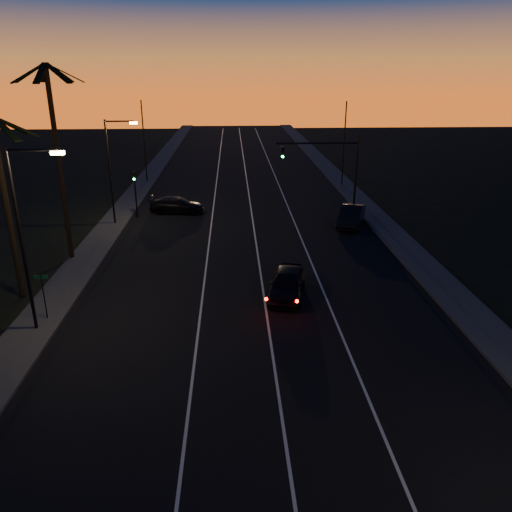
{
  "coord_description": "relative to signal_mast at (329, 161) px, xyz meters",
  "views": [
    {
      "loc": [
        -1.19,
        -2.34,
        12.14
      ],
      "look_at": [
        0.04,
        23.35,
        2.49
      ],
      "focal_mm": 35.0,
      "sensor_mm": 36.0,
      "label": 1
    }
  ],
  "objects": [
    {
      "name": "road",
      "position": [
        -7.14,
        -9.99,
        -4.78
      ],
      "size": [
        20.0,
        170.0,
        0.01
      ],
      "primitive_type": "cube",
      "color": "black",
      "rests_on": "ground"
    },
    {
      "name": "sidewalk_left",
      "position": [
        -18.34,
        -9.99,
        -4.7
      ],
      "size": [
        2.4,
        170.0,
        0.16
      ],
      "primitive_type": "cube",
      "color": "#373734",
      "rests_on": "ground"
    },
    {
      "name": "sidewalk_right",
      "position": [
        4.06,
        -9.99,
        -4.7
      ],
      "size": [
        2.4,
        170.0,
        0.16
      ],
      "primitive_type": "cube",
      "color": "#373734",
      "rests_on": "ground"
    },
    {
      "name": "lane_stripe_left",
      "position": [
        -10.14,
        -9.99,
        -4.76
      ],
      "size": [
        0.12,
        160.0,
        0.01
      ],
      "primitive_type": "cube",
      "color": "silver",
      "rests_on": "road"
    },
    {
      "name": "lane_stripe_mid",
      "position": [
        -6.64,
        -9.99,
        -4.76
      ],
      "size": [
        0.12,
        160.0,
        0.01
      ],
      "primitive_type": "cube",
      "color": "silver",
      "rests_on": "road"
    },
    {
      "name": "lane_stripe_right",
      "position": [
        -3.14,
        -9.99,
        -4.76
      ],
      "size": [
        0.12,
        160.0,
        0.01
      ],
      "primitive_type": "cube",
      "color": "silver",
      "rests_on": "road"
    },
    {
      "name": "palm_mid",
      "position": [
        -20.34,
        -15.99,
        1.47
      ],
      "size": [
        4.25,
        4.16,
        10.03
      ],
      "color": "black",
      "rests_on": "ground"
    },
    {
      "name": "palm_far",
      "position": [
        -19.34,
        -9.99,
        2.83
      ],
      "size": [
        4.25,
        4.16,
        12.53
      ],
      "color": "black",
      "rests_on": "ground"
    },
    {
      "name": "streetlight_left_near",
      "position": [
        -17.84,
        -19.99,
        0.54
      ],
      "size": [
        2.55,
        0.26,
        9.0
      ],
      "color": "black",
      "rests_on": "ground"
    },
    {
      "name": "streetlight_left_far",
      "position": [
        -17.82,
        -1.99,
        0.28
      ],
      "size": [
        2.55,
        0.26,
        8.5
      ],
      "color": "black",
      "rests_on": "ground"
    },
    {
      "name": "street_sign",
      "position": [
        -17.94,
        -18.99,
        -3.13
      ],
      "size": [
        0.7,
        0.06,
        2.6
      ],
      "color": "black",
      "rests_on": "ground"
    },
    {
      "name": "signal_mast",
      "position": [
        0.0,
        0.0,
        0.0
      ],
      "size": [
        7.1,
        0.41,
        7.0
      ],
      "color": "black",
      "rests_on": "ground"
    },
    {
      "name": "signal_post",
      "position": [
        -16.64,
        -0.01,
        -1.89
      ],
      "size": [
        0.28,
        0.37,
        4.2
      ],
      "color": "black",
      "rests_on": "ground"
    },
    {
      "name": "far_pole_left",
      "position": [
        -18.14,
        15.01,
        -0.28
      ],
      "size": [
        0.14,
        0.14,
        9.0
      ],
      "primitive_type": "cylinder",
      "color": "black",
      "rests_on": "ground"
    },
    {
      "name": "far_pole_right",
      "position": [
        3.86,
        12.01,
        -0.28
      ],
      "size": [
        0.14,
        0.14,
        9.0
      ],
      "primitive_type": "cylinder",
      "color": "black",
      "rests_on": "ground"
    },
    {
      "name": "lead_car",
      "position": [
        -5.34,
        -16.61,
        -3.98
      ],
      "size": [
        2.84,
        5.45,
        1.59
      ],
      "color": "black",
      "rests_on": "road"
    },
    {
      "name": "right_car",
      "position": [
        1.41,
        -3.2,
        -3.96
      ],
      "size": [
        3.39,
        5.23,
        1.63
      ],
      "color": "black",
      "rests_on": "road"
    },
    {
      "name": "cross_car",
      "position": [
        -13.31,
        1.39,
        -4.06
      ],
      "size": [
        5.1,
        2.55,
        1.42
      ],
      "color": "black",
      "rests_on": "road"
    }
  ]
}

